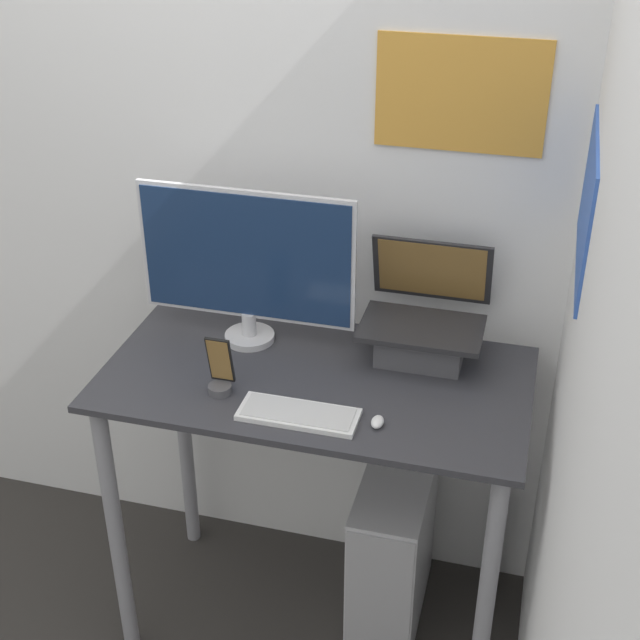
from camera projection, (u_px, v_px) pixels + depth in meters
The scene contains 9 objects.
wall_back at pixel (351, 209), 2.63m from camera, with size 6.00×0.06×2.60m.
wall_side_right at pixel (584, 367), 1.89m from camera, with size 0.06×6.00×2.60m.
desk at pixel (316, 430), 2.56m from camera, with size 1.18×0.62×0.96m.
laptop at pixel (423, 329), 2.52m from camera, with size 0.34×0.30×0.32m.
monitor at pixel (247, 264), 2.51m from camera, with size 0.63×0.15×0.47m.
keyboard at pixel (299, 414), 2.30m from camera, with size 0.31×0.12×0.02m.
mouse at pixel (377, 422), 2.26m from camera, with size 0.03×0.05×0.02m.
cell_phone at pixel (220, 374), 2.37m from camera, with size 0.07×0.07×0.17m.
computer_tower at pixel (392, 549), 2.85m from camera, with size 0.21×0.46×0.54m.
Camera 1 is at (0.55, -1.68, 2.32)m, focal length 50.00 mm.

